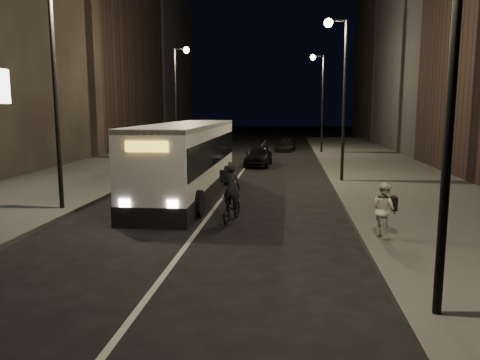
% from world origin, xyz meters
% --- Properties ---
extents(ground, '(180.00, 180.00, 0.00)m').
position_xyz_m(ground, '(0.00, 0.00, 0.00)').
color(ground, black).
rests_on(ground, ground).
extents(sidewalk_right, '(7.00, 70.00, 0.16)m').
position_xyz_m(sidewalk_right, '(8.50, 14.00, 0.08)').
color(sidewalk_right, '#3E3E3B').
rests_on(sidewalk_right, ground).
extents(sidewalk_left, '(7.00, 70.00, 0.16)m').
position_xyz_m(sidewalk_left, '(-8.50, 14.00, 0.08)').
color(sidewalk_left, '#3E3E3B').
rests_on(sidewalk_left, ground).
extents(building_row_right, '(8.00, 61.00, 21.00)m').
position_xyz_m(building_row_right, '(16.00, 27.50, 10.50)').
color(building_row_right, black).
rests_on(building_row_right, ground).
extents(building_row_left, '(8.00, 61.00, 22.00)m').
position_xyz_m(building_row_left, '(-16.00, 28.50, 11.00)').
color(building_row_left, black).
rests_on(building_row_left, ground).
extents(streetlight_right_near, '(1.20, 0.44, 8.12)m').
position_xyz_m(streetlight_right_near, '(5.33, -4.00, 5.36)').
color(streetlight_right_near, black).
rests_on(streetlight_right_near, sidewalk_right).
extents(streetlight_right_mid, '(1.20, 0.44, 8.12)m').
position_xyz_m(streetlight_right_mid, '(5.33, 12.00, 5.36)').
color(streetlight_right_mid, black).
rests_on(streetlight_right_mid, sidewalk_right).
extents(streetlight_right_far, '(1.20, 0.44, 8.12)m').
position_xyz_m(streetlight_right_far, '(5.33, 28.00, 5.36)').
color(streetlight_right_far, black).
rests_on(streetlight_right_far, sidewalk_right).
extents(streetlight_left_near, '(1.20, 0.44, 8.12)m').
position_xyz_m(streetlight_left_near, '(-5.33, 4.00, 5.36)').
color(streetlight_left_near, black).
rests_on(streetlight_left_near, sidewalk_left).
extents(streetlight_left_far, '(1.20, 0.44, 8.12)m').
position_xyz_m(streetlight_left_far, '(-5.33, 22.00, 5.36)').
color(streetlight_left_far, black).
rests_on(streetlight_left_far, sidewalk_left).
extents(city_bus, '(2.83, 11.93, 3.21)m').
position_xyz_m(city_bus, '(-1.60, 7.85, 1.74)').
color(city_bus, white).
rests_on(city_bus, ground).
extents(cyclist_on_bicycle, '(0.93, 1.86, 2.05)m').
position_xyz_m(cyclist_on_bicycle, '(0.94, 3.22, 0.68)').
color(cyclist_on_bicycle, black).
rests_on(cyclist_on_bicycle, ground).
extents(pedestrian_woman, '(0.87, 0.96, 1.60)m').
position_xyz_m(pedestrian_woman, '(5.63, 1.14, 0.96)').
color(pedestrian_woman, beige).
rests_on(pedestrian_woman, sidewalk_right).
extents(car_near, '(1.87, 4.14, 1.38)m').
position_xyz_m(car_near, '(0.80, 18.97, 0.69)').
color(car_near, black).
rests_on(car_near, ground).
extents(car_mid, '(2.02, 4.51, 1.44)m').
position_xyz_m(car_mid, '(-3.58, 28.55, 0.72)').
color(car_mid, '#313133').
rests_on(car_mid, ground).
extents(car_far, '(2.07, 4.06, 1.13)m').
position_xyz_m(car_far, '(2.55, 30.34, 0.56)').
color(car_far, black).
rests_on(car_far, ground).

